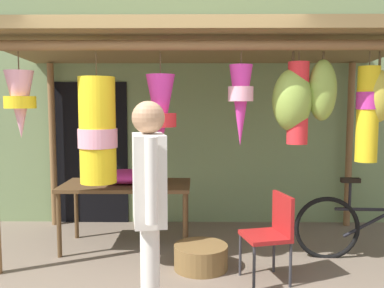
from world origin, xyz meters
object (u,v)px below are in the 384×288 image
at_px(wicker_basket_by_table, 201,257).
at_px(flower_heap_on_table, 127,176).
at_px(passerby_at_right, 149,199).
at_px(folding_chair, 273,229).
at_px(display_table, 126,190).
at_px(parked_bicycle, 375,228).

bearing_deg(wicker_basket_by_table, flower_heap_on_table, 143.19).
distance_m(wicker_basket_by_table, passerby_at_right, 1.57).
bearing_deg(folding_chair, passerby_at_right, -138.29).
bearing_deg(display_table, flower_heap_on_table, 84.57).
relative_size(folding_chair, parked_bicycle, 0.48).
bearing_deg(flower_heap_on_table, wicker_basket_by_table, -36.81).
bearing_deg(passerby_at_right, wicker_basket_by_table, 72.55).
xyz_separation_m(flower_heap_on_table, wicker_basket_by_table, (0.87, -0.65, -0.72)).
bearing_deg(parked_bicycle, passerby_at_right, -146.49).
xyz_separation_m(display_table, passerby_at_right, (0.48, -1.86, 0.33)).
height_order(display_table, parked_bicycle, parked_bicycle).
bearing_deg(passerby_at_right, folding_chair, 41.71).
relative_size(wicker_basket_by_table, parked_bicycle, 0.32).
bearing_deg(folding_chair, display_table, 149.65).
relative_size(wicker_basket_by_table, passerby_at_right, 0.32).
distance_m(folding_chair, parked_bicycle, 1.36).
relative_size(display_table, wicker_basket_by_table, 2.68).
distance_m(display_table, passerby_at_right, 1.95).
relative_size(flower_heap_on_table, wicker_basket_by_table, 1.16).
relative_size(flower_heap_on_table, folding_chair, 0.77).
xyz_separation_m(flower_heap_on_table, passerby_at_right, (0.48, -1.88, 0.17)).
distance_m(wicker_basket_by_table, parked_bicycle, 1.94).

